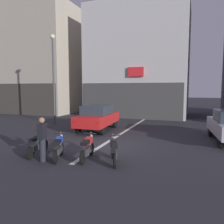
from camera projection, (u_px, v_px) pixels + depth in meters
ground_plane at (103, 145)px, 10.91m from camera, size 120.00×120.00×0.00m
lane_centre_line at (134, 126)px, 16.51m from camera, size 0.20×18.00×0.01m
building_corner_left at (49, 62)px, 26.76m from camera, size 8.11×8.99×11.63m
building_mid_block at (140, 63)px, 23.05m from camera, size 9.55×7.26×10.64m
car_red_crossing_near at (98, 117)px, 14.61m from camera, size 1.97×4.19×1.64m
street_lamp at (53, 70)px, 16.81m from camera, size 0.36×0.36×6.68m
motorcycle_green_row_leftmost at (38, 144)px, 9.24m from camera, size 0.55×1.66×0.98m
motorcycle_blue_row_left_mid at (59, 147)px, 8.75m from camera, size 0.74×1.57×0.98m
motorcycle_red_row_centre at (87, 148)px, 8.68m from camera, size 0.55×1.66×0.98m
motorcycle_black_row_right_mid at (114, 150)px, 8.32m from camera, size 0.76×1.56×0.98m
person_by_motorcycles at (42, 139)px, 8.38m from camera, size 0.28×0.39×1.67m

